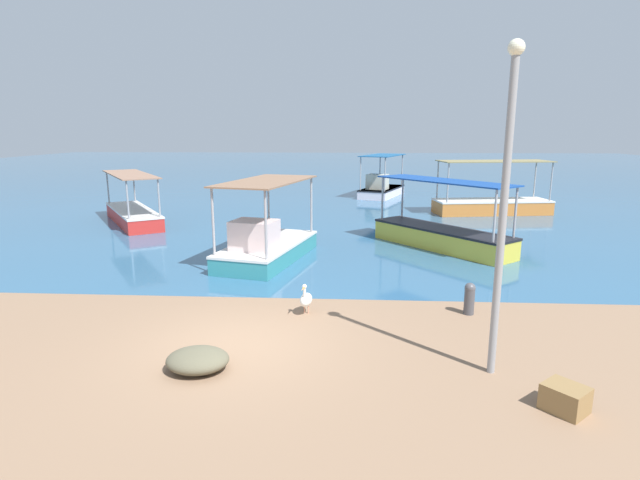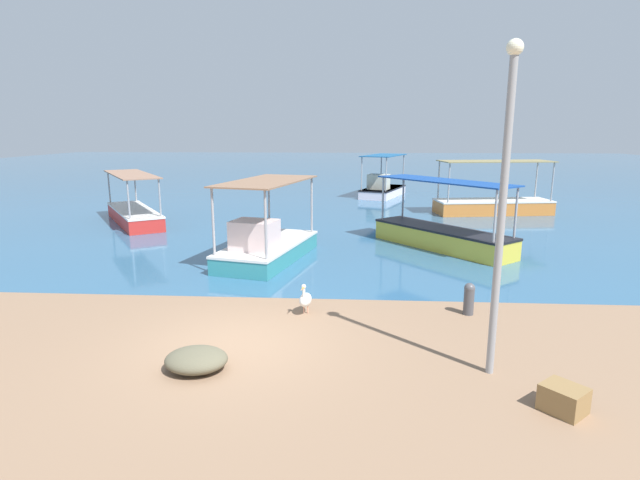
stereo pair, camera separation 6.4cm
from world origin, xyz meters
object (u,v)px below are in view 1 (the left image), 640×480
at_px(net_pile, 198,360).
at_px(cargo_crate, 565,398).
at_px(fishing_boat_center, 441,234).
at_px(lamp_post, 504,197).
at_px(fishing_boat_far_right, 133,213).
at_px(mooring_bollard, 469,297).
at_px(fishing_boat_near_left, 381,188).
at_px(fishing_boat_far_left, 266,244).
at_px(pelican, 306,299).
at_px(fishing_boat_near_right, 492,203).

bearing_deg(net_pile, cargo_crate, -9.23).
bearing_deg(fishing_boat_center, lamp_post, -94.74).
height_order(fishing_boat_far_right, net_pile, fishing_boat_far_right).
bearing_deg(cargo_crate, mooring_bollard, 97.05).
height_order(fishing_boat_near_left, mooring_bollard, fishing_boat_near_left).
bearing_deg(fishing_boat_far_right, fishing_boat_far_left, -41.51).
bearing_deg(pelican, fishing_boat_near_right, 60.95).
distance_m(net_pile, cargo_crate, 6.37).
bearing_deg(pelican, net_pile, -120.02).
height_order(fishing_boat_near_left, fishing_boat_far_left, fishing_boat_near_left).
xyz_separation_m(fishing_boat_near_left, fishing_boat_far_left, (-4.99, -17.50, 0.00)).
bearing_deg(lamp_post, fishing_boat_far_left, 125.29).
height_order(fishing_boat_near_left, net_pile, fishing_boat_near_left).
bearing_deg(fishing_boat_center, cargo_crate, -90.11).
xyz_separation_m(fishing_boat_near_left, lamp_post, (0.53, -25.29, 2.68)).
bearing_deg(cargo_crate, fishing_boat_near_left, 92.90).
bearing_deg(pelican, mooring_bollard, 3.00).
bearing_deg(fishing_boat_far_right, fishing_boat_near_left, 40.42).
bearing_deg(fishing_boat_near_left, lamp_post, -88.80).
bearing_deg(fishing_boat_center, fishing_boat_far_left, -160.15).
height_order(fishing_boat_far_right, fishing_boat_far_left, fishing_boat_far_left).
xyz_separation_m(fishing_boat_center, cargo_crate, (-0.02, -11.36, -0.34)).
bearing_deg(fishing_boat_far_right, cargo_crate, -48.57).
bearing_deg(fishing_boat_center, mooring_bollard, -94.49).
height_order(net_pile, cargo_crate, cargo_crate).
xyz_separation_m(fishing_boat_far_right, cargo_crate, (13.96, -15.82, -0.29)).
height_order(lamp_post, net_pile, lamp_post).
height_order(fishing_boat_far_right, cargo_crate, fishing_boat_far_right).
relative_size(fishing_boat_near_right, cargo_crate, 10.05).
xyz_separation_m(fishing_boat_center, lamp_post, (-0.84, -10.09, 2.73)).
distance_m(fishing_boat_near_right, lamp_post, 19.37).
relative_size(fishing_boat_near_left, fishing_boat_far_left, 0.98).
relative_size(fishing_boat_far_right, cargo_crate, 9.58).
xyz_separation_m(fishing_boat_near_left, fishing_boat_center, (1.37, -15.20, -0.05)).
height_order(fishing_boat_center, mooring_bollard, fishing_boat_center).
relative_size(fishing_boat_near_right, net_pile, 5.36).
distance_m(fishing_boat_near_left, pelican, 22.70).
height_order(fishing_boat_center, net_pile, fishing_boat_center).
distance_m(fishing_boat_near_right, pelican, 17.95).
relative_size(fishing_boat_center, cargo_crate, 8.60).
bearing_deg(fishing_boat_near_left, fishing_boat_center, -84.87).
xyz_separation_m(fishing_boat_far_left, pelican, (1.81, -4.97, -0.24)).
distance_m(fishing_boat_far_right, net_pile, 16.67).
xyz_separation_m(fishing_boat_far_left, cargo_crate, (6.33, -9.07, -0.40)).
relative_size(fishing_boat_center, mooring_bollard, 6.79).
height_order(fishing_boat_near_right, lamp_post, lamp_post).
xyz_separation_m(fishing_boat_center, fishing_boat_far_left, (-6.35, -2.29, 0.05)).
xyz_separation_m(net_pile, cargo_crate, (6.29, -1.02, 0.01)).
bearing_deg(pelican, lamp_post, -37.29).
bearing_deg(fishing_boat_near_right, mooring_bollard, -106.98).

